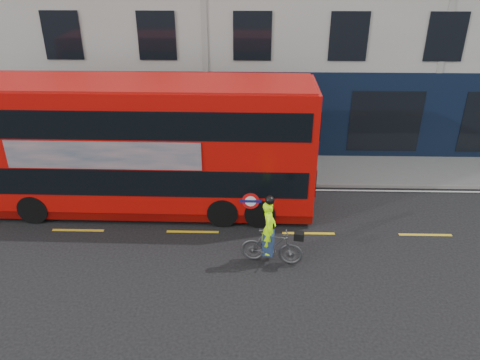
{
  "coord_description": "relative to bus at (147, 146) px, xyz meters",
  "views": [
    {
      "loc": [
        1.97,
        -12.11,
        8.87
      ],
      "look_at": [
        1.63,
        2.14,
        1.71
      ],
      "focal_mm": 35.0,
      "sensor_mm": 36.0,
      "label": 1
    }
  ],
  "objects": [
    {
      "name": "ground",
      "position": [
        1.73,
        -3.22,
        -2.47
      ],
      "size": [
        120.0,
        120.0,
        0.0
      ],
      "primitive_type": "plane",
      "color": "black",
      "rests_on": "ground"
    },
    {
      "name": "cyclist",
      "position": [
        4.37,
        -3.36,
        -1.7
      ],
      "size": [
        1.99,
        0.86,
        2.34
      ],
      "rotation": [
        0.0,
        0.0,
        -0.17
      ],
      "color": "#404245",
      "rests_on": "ground"
    },
    {
      "name": "kerb",
      "position": [
        1.73,
        1.78,
        -2.41
      ],
      "size": [
        60.0,
        0.12,
        0.13
      ],
      "primitive_type": "cube",
      "color": "slate",
      "rests_on": "ground"
    },
    {
      "name": "bus",
      "position": [
        0.0,
        0.0,
        0.0
      ],
      "size": [
        12.01,
        2.88,
        4.82
      ],
      "rotation": [
        0.0,
        0.0,
        -0.01
      ],
      "color": "#B50B07",
      "rests_on": "ground"
    },
    {
      "name": "pavement",
      "position": [
        1.73,
        3.28,
        -2.41
      ],
      "size": [
        60.0,
        3.0,
        0.12
      ],
      "primitive_type": "cube",
      "color": "gray",
      "rests_on": "ground"
    },
    {
      "name": "lane_dashes",
      "position": [
        1.73,
        -1.72,
        -2.47
      ],
      "size": [
        58.0,
        0.12,
        0.01
      ],
      "primitive_type": null,
      "color": "gold",
      "rests_on": "ground"
    },
    {
      "name": "road_edge_line",
      "position": [
        1.73,
        1.48,
        -2.47
      ],
      "size": [
        58.0,
        0.1,
        0.01
      ],
      "primitive_type": "cube",
      "color": "silver",
      "rests_on": "ground"
    }
  ]
}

